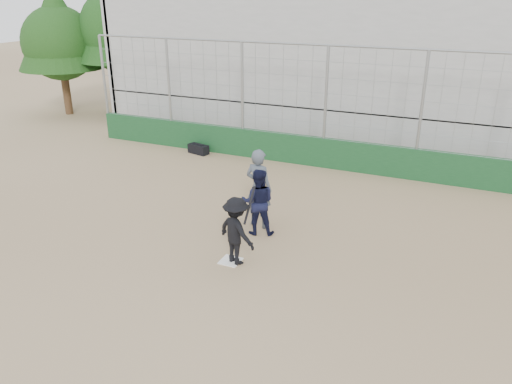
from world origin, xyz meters
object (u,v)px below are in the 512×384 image
at_px(umpire, 259,192).
at_px(equipment_bag, 198,149).
at_px(catcher_crouched, 258,213).
at_px(batter_at_plate, 236,231).

distance_m(umpire, equipment_bag, 6.45).
distance_m(catcher_crouched, umpire, 0.58).
xyz_separation_m(batter_at_plate, catcher_crouched, (-0.14, 1.47, -0.21)).
relative_size(catcher_crouched, umpire, 0.62).
bearing_deg(catcher_crouched, equipment_bag, 132.33).
height_order(catcher_crouched, umpire, umpire).
bearing_deg(equipment_bag, catcher_crouched, -47.67).
xyz_separation_m(batter_at_plate, equipment_bag, (-4.74, 6.53, -0.61)).
xyz_separation_m(batter_at_plate, umpire, (-0.30, 1.91, 0.14)).
height_order(batter_at_plate, equipment_bag, batter_at_plate).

